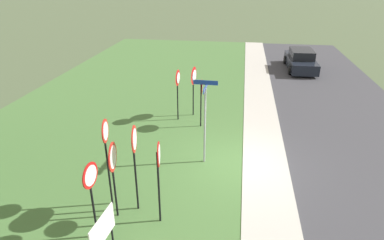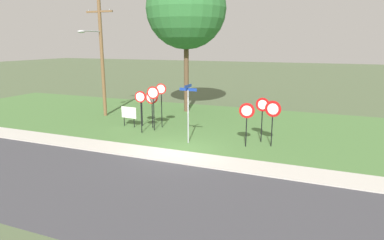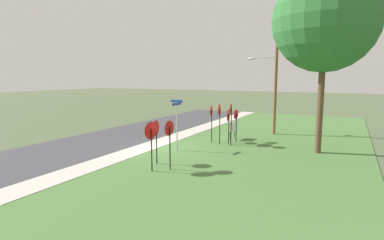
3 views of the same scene
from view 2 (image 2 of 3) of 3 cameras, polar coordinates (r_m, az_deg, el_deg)
name	(u,v)px [view 2 (image 2 of 3)]	position (r m, az deg, el deg)	size (l,w,h in m)	color
ground_plane	(177,151)	(16.25, -2.52, -5.39)	(160.00, 160.00, 0.00)	#4C5B3D
road_asphalt	(122,191)	(12.35, -12.01, -11.82)	(44.00, 6.40, 0.01)	#3D3D42
sidewalk_strip	(170,156)	(15.56, -3.75, -6.15)	(44.00, 1.60, 0.06)	#BCB7AD
grass_median	(216,124)	(21.63, 4.09, -0.66)	(44.00, 12.00, 0.04)	#477038
stop_sign_near_left	(152,101)	(20.25, -6.95, 3.26)	(0.79, 0.14, 2.31)	black
stop_sign_near_right	(161,96)	(20.28, -5.32, 4.12)	(0.65, 0.13, 2.74)	black
stop_sign_far_left	(141,103)	(19.19, -8.84, 2.89)	(0.65, 0.14, 2.45)	black
stop_sign_far_center	(141,101)	(20.89, -8.69, 3.25)	(0.66, 0.11, 2.22)	black
stop_sign_far_right	(153,99)	(19.61, -6.69, 3.70)	(0.74, 0.14, 2.65)	black
yield_sign_near_left	(273,113)	(16.87, 13.72, 1.24)	(0.82, 0.16, 2.35)	black
yield_sign_near_right	(247,114)	(16.60, 9.39, 0.94)	(0.77, 0.13, 2.24)	black
yield_sign_far_left	(262,109)	(17.56, 12.02, 1.82)	(0.73, 0.12, 2.37)	black
street_name_post	(188,109)	(17.01, -0.67, 1.93)	(0.96, 0.82, 3.06)	#9EA0A8
utility_pole	(100,53)	(24.16, -15.50, 11.02)	(2.10, 2.35, 8.17)	brown
notice_board	(129,114)	(20.98, -10.82, 1.10)	(1.10, 0.13, 1.25)	black
oak_tree_left	(186,9)	(25.11, -1.02, 18.61)	(5.79, 5.79, 10.43)	brown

